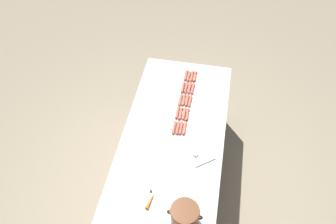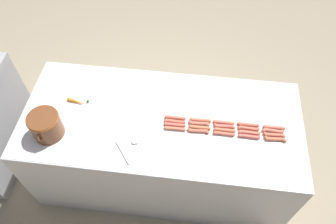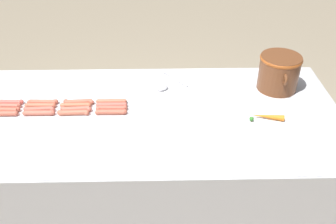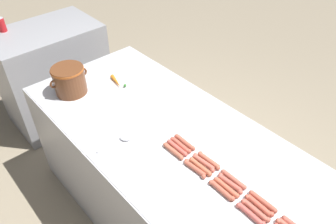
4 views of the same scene
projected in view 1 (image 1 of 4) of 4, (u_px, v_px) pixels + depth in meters
ground_plane at (172, 183)px, 4.06m from camera, size 20.00×20.00×0.00m
griddle_counter at (172, 162)px, 3.71m from camera, size 0.99×2.21×0.91m
hot_dog_0 at (195, 76)px, 3.90m from camera, size 0.04×0.17×0.03m
hot_dog_1 at (193, 88)px, 3.78m from camera, size 0.03×0.17×0.03m
hot_dog_2 at (190, 101)px, 3.66m from camera, size 0.03×0.17×0.03m
hot_dog_3 at (187, 115)px, 3.54m from camera, size 0.04×0.17×0.03m
hot_dog_4 at (184, 128)px, 3.42m from camera, size 0.03×0.17×0.03m
hot_dog_5 at (192, 76)px, 3.90m from camera, size 0.03×0.17×0.03m
hot_dog_6 at (189, 88)px, 3.79m from camera, size 0.03×0.17×0.03m
hot_dog_7 at (187, 100)px, 3.67m from camera, size 0.03×0.17×0.03m
hot_dog_8 at (184, 113)px, 3.55m from camera, size 0.03×0.17×0.03m
hot_dog_9 at (181, 128)px, 3.42m from camera, size 0.03×0.17×0.03m
hot_dog_10 at (189, 76)px, 3.90m from camera, size 0.04×0.17×0.03m
hot_dog_11 at (186, 88)px, 3.79m from camera, size 0.03×0.17×0.03m
hot_dog_12 at (184, 100)px, 3.67m from camera, size 0.04×0.17×0.03m
hot_dog_13 at (180, 114)px, 3.55m from camera, size 0.04×0.17×0.03m
hot_dog_14 at (178, 128)px, 3.43m from camera, size 0.03×0.17×0.03m
hot_dog_15 at (186, 75)px, 3.91m from camera, size 0.03×0.17×0.03m
hot_dog_16 at (183, 87)px, 3.79m from camera, size 0.03×0.17×0.03m
hot_dog_17 at (180, 100)px, 3.67m from camera, size 0.03×0.17×0.03m
hot_dog_18 at (177, 112)px, 3.56m from camera, size 0.03×0.17×0.03m
hot_dog_19 at (174, 127)px, 3.43m from camera, size 0.03×0.17×0.03m
bean_pot at (185, 215)px, 2.73m from camera, size 0.29×0.23×0.20m
serving_spoon at (198, 157)px, 3.21m from camera, size 0.24×0.19×0.02m
carrot at (151, 199)px, 2.92m from camera, size 0.07×0.18×0.03m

